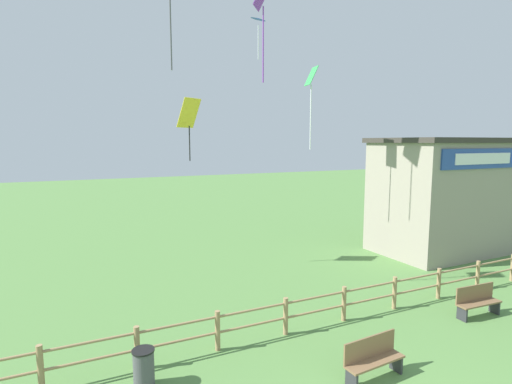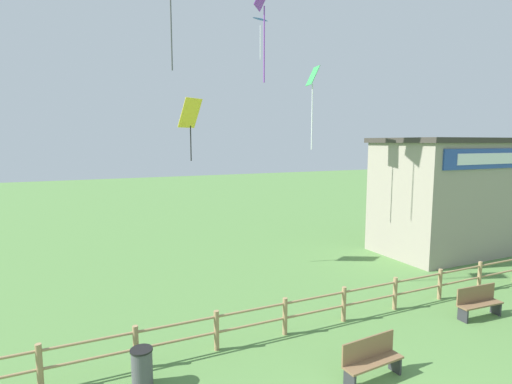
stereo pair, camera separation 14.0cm
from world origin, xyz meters
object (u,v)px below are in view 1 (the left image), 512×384
(park_bench_near_fence, at_px, (373,357))
(trash_bin, at_px, (144,368))
(kite_yellow_diamond, at_px, (189,117))
(kite_green_diamond, at_px, (311,91))
(seaside_building, at_px, (441,195))
(park_bench_by_building, at_px, (477,300))
(kite_purple_streamer, at_px, (263,5))
(kite_blue_delta, at_px, (258,21))

(park_bench_near_fence, bearing_deg, trash_bin, 158.39)
(kite_yellow_diamond, height_order, kite_green_diamond, kite_green_diamond)
(seaside_building, bearing_deg, park_bench_near_fence, -146.06)
(park_bench_by_building, relative_size, kite_yellow_diamond, 0.62)
(seaside_building, xyz_separation_m, trash_bin, (-15.58, -5.20, -2.44))
(park_bench_by_building, xyz_separation_m, kite_yellow_diamond, (-6.88, 8.63, 6.08))
(park_bench_by_building, relative_size, kite_purple_streamer, 0.40)
(kite_green_diamond, distance_m, kite_purple_streamer, 4.14)
(kite_yellow_diamond, xyz_separation_m, kite_blue_delta, (5.53, 4.74, 5.81))
(seaside_building, relative_size, park_bench_by_building, 3.99)
(kite_green_diamond, relative_size, kite_purple_streamer, 0.91)
(park_bench_near_fence, xyz_separation_m, kite_blue_delta, (4.03, 14.58, 11.89))
(kite_green_diamond, height_order, kite_blue_delta, kite_blue_delta)
(kite_purple_streamer, bearing_deg, seaside_building, -4.18)
(park_bench_near_fence, distance_m, trash_bin, 5.32)
(seaside_building, distance_m, kite_blue_delta, 13.76)
(park_bench_by_building, height_order, kite_yellow_diamond, kite_yellow_diamond)
(kite_purple_streamer, bearing_deg, trash_bin, -135.19)
(trash_bin, distance_m, kite_blue_delta, 19.56)
(kite_green_diamond, xyz_separation_m, kite_blue_delta, (0.36, 6.12, 4.64))
(trash_bin, distance_m, kite_green_diamond, 13.04)
(seaside_building, xyz_separation_m, kite_green_diamond, (-6.97, 1.30, 4.88))
(kite_yellow_diamond, relative_size, kite_purple_streamer, 0.65)
(kite_yellow_diamond, bearing_deg, trash_bin, -113.58)
(kite_purple_streamer, bearing_deg, park_bench_near_fence, -97.27)
(park_bench_near_fence, relative_size, kite_purple_streamer, 0.40)
(trash_bin, height_order, kite_blue_delta, kite_blue_delta)
(kite_green_diamond, bearing_deg, kite_blue_delta, 86.68)
(park_bench_by_building, xyz_separation_m, kite_blue_delta, (-1.35, 13.37, 11.89))
(park_bench_by_building, xyz_separation_m, kite_green_diamond, (-1.71, 7.25, 7.25))
(park_bench_by_building, distance_m, kite_yellow_diamond, 12.60)
(kite_yellow_diamond, distance_m, kite_blue_delta, 9.31)
(kite_yellow_diamond, bearing_deg, kite_green_diamond, -14.99)
(kite_green_diamond, bearing_deg, park_bench_near_fence, -113.46)
(seaside_building, distance_m, kite_purple_streamer, 12.53)
(park_bench_near_fence, bearing_deg, kite_blue_delta, 74.56)
(park_bench_near_fence, height_order, kite_purple_streamer, kite_purple_streamer)
(kite_blue_delta, bearing_deg, park_bench_near_fence, -105.44)
(kite_purple_streamer, height_order, kite_blue_delta, kite_blue_delta)
(trash_bin, relative_size, kite_blue_delta, 0.38)
(park_bench_by_building, height_order, trash_bin, park_bench_by_building)
(kite_yellow_diamond, relative_size, kite_blue_delta, 1.09)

